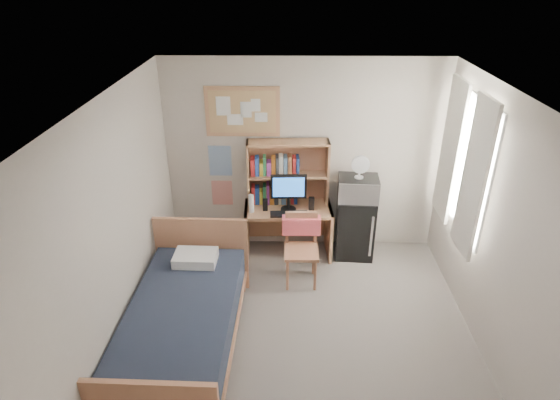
{
  "coord_description": "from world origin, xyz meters",
  "views": [
    {
      "loc": [
        -0.2,
        -3.64,
        3.59
      ],
      "look_at": [
        -0.29,
        1.2,
        1.13
      ],
      "focal_mm": 30.0,
      "sensor_mm": 36.0,
      "label": 1
    }
  ],
  "objects_px": {
    "mini_fridge": "(355,226)",
    "speaker_right": "(311,204)",
    "bed": "(183,328)",
    "desk_fan": "(360,168)",
    "desk_chair": "(301,251)",
    "monitor": "(288,193)",
    "microwave": "(358,188)",
    "desk": "(288,231)",
    "bulletin_board": "(242,112)",
    "speaker_left": "(265,205)"
  },
  "relations": [
    {
      "from": "mini_fridge",
      "to": "desk_fan",
      "type": "relative_size",
      "value": 3.0
    },
    {
      "from": "mini_fridge",
      "to": "microwave",
      "type": "xyz_separation_m",
      "value": [
        -0.0,
        -0.02,
        0.57
      ]
    },
    {
      "from": "bed",
      "to": "speaker_left",
      "type": "height_order",
      "value": "speaker_left"
    },
    {
      "from": "desk",
      "to": "speaker_left",
      "type": "xyz_separation_m",
      "value": [
        -0.3,
        -0.08,
        0.44
      ]
    },
    {
      "from": "desk_fan",
      "to": "bulletin_board",
      "type": "bearing_deg",
      "value": 173.46
    },
    {
      "from": "desk_chair",
      "to": "mini_fridge",
      "type": "xyz_separation_m",
      "value": [
        0.74,
        0.67,
        -0.03
      ]
    },
    {
      "from": "speaker_left",
      "to": "microwave",
      "type": "height_order",
      "value": "microwave"
    },
    {
      "from": "desk",
      "to": "desk_chair",
      "type": "distance_m",
      "value": 0.66
    },
    {
      "from": "desk",
      "to": "mini_fridge",
      "type": "bearing_deg",
      "value": -0.61
    },
    {
      "from": "desk_chair",
      "to": "desk_fan",
      "type": "distance_m",
      "value": 1.29
    },
    {
      "from": "bed",
      "to": "microwave",
      "type": "xyz_separation_m",
      "value": [
        1.95,
        1.85,
        0.7
      ]
    },
    {
      "from": "desk",
      "to": "speaker_right",
      "type": "distance_m",
      "value": 0.54
    },
    {
      "from": "monitor",
      "to": "speaker_left",
      "type": "distance_m",
      "value": 0.34
    },
    {
      "from": "bulletin_board",
      "to": "bed",
      "type": "xyz_separation_m",
      "value": [
        -0.47,
        -2.12,
        -1.63
      ]
    },
    {
      "from": "desk_chair",
      "to": "mini_fridge",
      "type": "bearing_deg",
      "value": 41.98
    },
    {
      "from": "mini_fridge",
      "to": "monitor",
      "type": "distance_m",
      "value": 1.05
    },
    {
      "from": "desk",
      "to": "microwave",
      "type": "distance_m",
      "value": 1.1
    },
    {
      "from": "bed",
      "to": "desk_fan",
      "type": "bearing_deg",
      "value": 44.86
    },
    {
      "from": "mini_fridge",
      "to": "bed",
      "type": "distance_m",
      "value": 2.71
    },
    {
      "from": "desk",
      "to": "monitor",
      "type": "distance_m",
      "value": 0.61
    },
    {
      "from": "mini_fridge",
      "to": "speaker_right",
      "type": "height_order",
      "value": "speaker_right"
    },
    {
      "from": "mini_fridge",
      "to": "speaker_right",
      "type": "bearing_deg",
      "value": -168.35
    },
    {
      "from": "bulletin_board",
      "to": "microwave",
      "type": "height_order",
      "value": "bulletin_board"
    },
    {
      "from": "monitor",
      "to": "microwave",
      "type": "distance_m",
      "value": 0.9
    },
    {
      "from": "bulletin_board",
      "to": "mini_fridge",
      "type": "relative_size",
      "value": 1.11
    },
    {
      "from": "desk_chair",
      "to": "monitor",
      "type": "relative_size",
      "value": 1.85
    },
    {
      "from": "speaker_right",
      "to": "microwave",
      "type": "bearing_deg",
      "value": 2.92
    },
    {
      "from": "desk_chair",
      "to": "bed",
      "type": "xyz_separation_m",
      "value": [
        -1.22,
        -1.2,
        -0.16
      ]
    },
    {
      "from": "speaker_left",
      "to": "speaker_right",
      "type": "bearing_deg",
      "value": -0.0
    },
    {
      "from": "mini_fridge",
      "to": "desk_fan",
      "type": "distance_m",
      "value": 0.86
    },
    {
      "from": "desk_fan",
      "to": "speaker_right",
      "type": "bearing_deg",
      "value": -170.22
    },
    {
      "from": "desk",
      "to": "bed",
      "type": "distance_m",
      "value": 2.11
    },
    {
      "from": "desk",
      "to": "bed",
      "type": "height_order",
      "value": "desk"
    },
    {
      "from": "bed",
      "to": "monitor",
      "type": "distance_m",
      "value": 2.17
    },
    {
      "from": "monitor",
      "to": "desk_chair",
      "type": "bearing_deg",
      "value": -77.23
    },
    {
      "from": "mini_fridge",
      "to": "monitor",
      "type": "relative_size",
      "value": 1.74
    },
    {
      "from": "bed",
      "to": "monitor",
      "type": "height_order",
      "value": "monitor"
    },
    {
      "from": "bed",
      "to": "speaker_left",
      "type": "relative_size",
      "value": 13.78
    },
    {
      "from": "speaker_right",
      "to": "bulletin_board",
      "type": "bearing_deg",
      "value": 156.35
    },
    {
      "from": "bulletin_board",
      "to": "speaker_left",
      "type": "relative_size",
      "value": 6.1
    },
    {
      "from": "microwave",
      "to": "desk",
      "type": "bearing_deg",
      "value": -175.02
    },
    {
      "from": "speaker_left",
      "to": "desk_fan",
      "type": "relative_size",
      "value": 0.55
    },
    {
      "from": "bulletin_board",
      "to": "desk_chair",
      "type": "bearing_deg",
      "value": -51.02
    },
    {
      "from": "monitor",
      "to": "speaker_right",
      "type": "relative_size",
      "value": 2.87
    },
    {
      "from": "microwave",
      "to": "bulletin_board",
      "type": "bearing_deg",
      "value": 173.46
    },
    {
      "from": "monitor",
      "to": "desk_fan",
      "type": "bearing_deg",
      "value": 1.95
    },
    {
      "from": "bed",
      "to": "speaker_right",
      "type": "xyz_separation_m",
      "value": [
        1.36,
        1.79,
        0.51
      ]
    },
    {
      "from": "bulletin_board",
      "to": "speaker_right",
      "type": "xyz_separation_m",
      "value": [
        0.89,
        -0.33,
        -1.12
      ]
    },
    {
      "from": "speaker_right",
      "to": "microwave",
      "type": "height_order",
      "value": "microwave"
    },
    {
      "from": "desk",
      "to": "desk_chair",
      "type": "relative_size",
      "value": 1.27
    }
  ]
}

